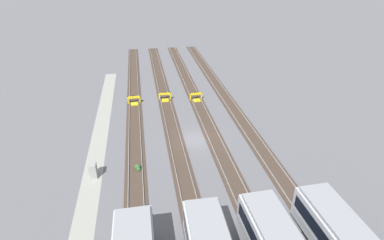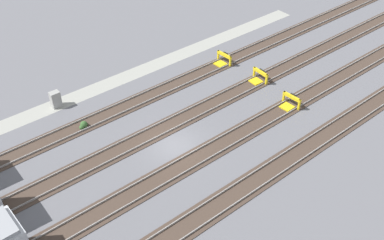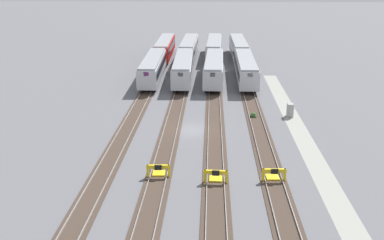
{
  "view_description": "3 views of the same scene",
  "coord_description": "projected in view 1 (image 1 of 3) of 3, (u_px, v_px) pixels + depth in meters",
  "views": [
    {
      "loc": [
        31.01,
        -5.88,
        19.59
      ],
      "look_at": [
        -1.91,
        -0.0,
        1.8
      ],
      "focal_mm": 28.0,
      "sensor_mm": 36.0,
      "label": 1
    },
    {
      "loc": [
        16.88,
        23.02,
        25.28
      ],
      "look_at": [
        -1.91,
        -0.0,
        1.8
      ],
      "focal_mm": 42.0,
      "sensor_mm": 36.0,
      "label": 2
    },
    {
      "loc": [
        -46.55,
        -1.93,
        16.94
      ],
      "look_at": [
        -1.91,
        -0.0,
        1.8
      ],
      "focal_mm": 42.0,
      "sensor_mm": 36.0,
      "label": 3
    }
  ],
  "objects": [
    {
      "name": "ground_plane",
      "position": [
        195.0,
        140.0,
        37.06
      ],
      "size": [
        400.0,
        400.0,
        0.0
      ],
      "primitive_type": "plane",
      "color": "slate"
    },
    {
      "name": "service_walkway",
      "position": [
        97.0,
        149.0,
        35.24
      ],
      "size": [
        54.0,
        2.0,
        0.01
      ],
      "primitive_type": "cube",
      "color": "#9E9E93",
      "rests_on": "ground"
    },
    {
      "name": "rail_track_nearest",
      "position": [
        135.0,
        145.0,
        35.91
      ],
      "size": [
        90.0,
        2.23,
        0.21
      ],
      "color": "#47382D",
      "rests_on": "ground"
    },
    {
      "name": "rail_track_near_inner",
      "position": [
        175.0,
        141.0,
        36.66
      ],
      "size": [
        90.0,
        2.24,
        0.21
      ],
      "color": "#47382D",
      "rests_on": "ground"
    },
    {
      "name": "rail_track_middle",
      "position": [
        214.0,
        138.0,
        37.41
      ],
      "size": [
        90.0,
        2.24,
        0.21
      ],
      "color": "#47382D",
      "rests_on": "ground"
    },
    {
      "name": "rail_track_far_inner",
      "position": [
        251.0,
        134.0,
        38.17
      ],
      "size": [
        90.0,
        2.23,
        0.21
      ],
      "color": "#47382D",
      "rests_on": "ground"
    },
    {
      "name": "bumper_stop_nearest_track",
      "position": [
        134.0,
        101.0,
        46.2
      ],
      "size": [
        1.38,
        2.01,
        1.22
      ],
      "color": "yellow",
      "rests_on": "ground"
    },
    {
      "name": "bumper_stop_near_inner_track",
      "position": [
        165.0,
        97.0,
        47.4
      ],
      "size": [
        1.38,
        2.01,
        1.22
      ],
      "color": "yellow",
      "rests_on": "ground"
    },
    {
      "name": "bumper_stop_middle_track",
      "position": [
        196.0,
        97.0,
        47.4
      ],
      "size": [
        1.38,
        2.01,
        1.22
      ],
      "color": "yellow",
      "rests_on": "ground"
    },
    {
      "name": "electrical_cabinet",
      "position": [
        93.0,
        170.0,
        30.37
      ],
      "size": [
        0.9,
        0.73,
        1.6
      ],
      "color": "#9E9E99",
      "rests_on": "ground"
    },
    {
      "name": "weed_clump",
      "position": [
        137.0,
        167.0,
        31.71
      ],
      "size": [
        0.92,
        0.7,
        0.64
      ],
      "color": "#38602D",
      "rests_on": "ground"
    }
  ]
}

